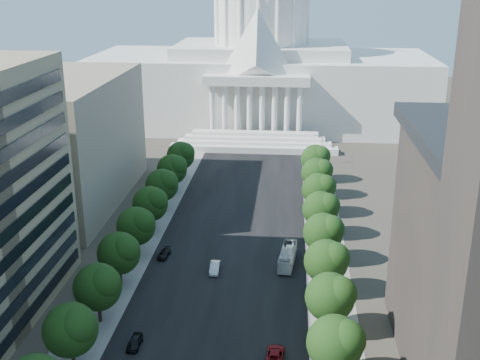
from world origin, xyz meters
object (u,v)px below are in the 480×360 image
(car_dark_a, at_px, (135,342))
(car_red, at_px, (275,355))
(car_dark_b, at_px, (164,254))
(city_bus, at_px, (288,256))
(car_silver, at_px, (215,268))

(car_dark_a, bearing_deg, car_red, -2.90)
(car_red, xyz_separation_m, car_dark_b, (-22.66, 31.22, -0.12))
(car_dark_b, bearing_deg, car_red, -47.77)
(car_dark_a, relative_size, city_bus, 0.40)
(car_dark_a, distance_m, city_bus, 36.60)
(city_bus, bearing_deg, car_silver, -155.43)
(city_bus, bearing_deg, car_red, -86.69)
(car_dark_b, distance_m, city_bus, 24.10)
(car_silver, bearing_deg, car_dark_b, 151.35)
(car_silver, xyz_separation_m, city_bus, (13.41, 4.52, 0.71))
(car_silver, relative_size, city_bus, 0.45)
(car_dark_a, relative_size, car_red, 0.79)
(car_dark_a, height_order, city_bus, city_bus)
(car_dark_a, xyz_separation_m, car_silver, (8.84, 24.52, 0.07))
(car_silver, bearing_deg, city_bus, 16.41)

